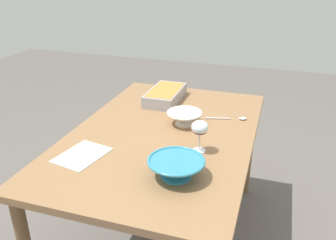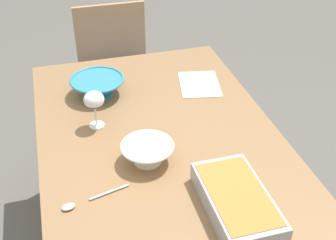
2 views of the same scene
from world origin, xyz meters
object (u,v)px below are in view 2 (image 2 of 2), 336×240
small_bowl (147,152)px  napkin (199,84)px  dining_table (160,152)px  wine_glass (94,102)px  casserole_dish (237,201)px  mixing_bowl (98,85)px  serving_spoon (82,202)px  chair (117,68)px

small_bowl → napkin: bearing=-37.3°
dining_table → wine_glass: 0.33m
small_bowl → casserole_dish: bearing=-145.6°
mixing_bowl → serving_spoon: 0.67m
chair → napkin: 0.82m
serving_spoon → casserole_dish: bearing=-109.1°
wine_glass → small_bowl: 0.31m
casserole_dish → serving_spoon: 0.49m
mixing_bowl → wine_glass: bearing=170.2°
wine_glass → napkin: wine_glass is taller
dining_table → small_bowl: 0.19m
wine_glass → small_bowl: (-0.27, -0.15, -0.07)m
wine_glass → small_bowl: wine_glass is taller
wine_glass → mixing_bowl: wine_glass is taller
small_bowl → napkin: small_bowl is taller
serving_spoon → small_bowl: bearing=-59.4°
casserole_dish → mixing_bowl: bearing=21.3°
casserole_dish → serving_spoon: size_ratio=1.54×
small_bowl → napkin: size_ratio=0.81×
small_bowl → napkin: (0.47, -0.36, -0.04)m
dining_table → mixing_bowl: mixing_bowl is taller
small_bowl → serving_spoon: small_bowl is taller
wine_glass → serving_spoon: 0.44m
mixing_bowl → small_bowl: 0.52m
chair → casserole_dish: (-1.51, -0.13, 0.29)m
small_bowl → chair: bearing=-4.0°
mixing_bowl → small_bowl: size_ratio=1.24×
chair → mixing_bowl: (-0.69, 0.19, 0.29)m
mixing_bowl → serving_spoon: (-0.65, 0.15, -0.04)m
casserole_dish → mixing_bowl: (0.81, 0.32, 0.00)m
dining_table → serving_spoon: 0.44m
chair → casserole_dish: 1.54m
chair → mixing_bowl: 0.78m
wine_glass → napkin: 0.55m
casserole_dish → small_bowl: (0.31, 0.21, 0.00)m
wine_glass → casserole_dish: (-0.58, -0.36, -0.07)m
chair → serving_spoon: chair is taller
mixing_bowl → small_bowl: bearing=-168.3°
wine_glass → napkin: (0.20, -0.50, -0.11)m
wine_glass → serving_spoon: wine_glass is taller
casserole_dish → serving_spoon: bearing=70.9°
dining_table → wine_glass: size_ratio=9.07×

